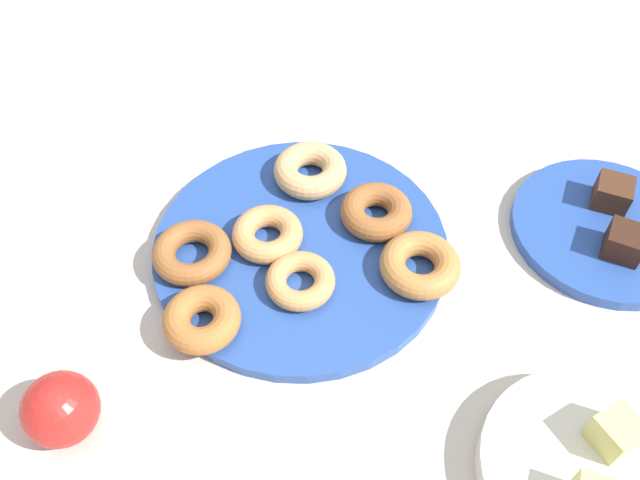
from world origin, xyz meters
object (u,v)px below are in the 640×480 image
at_px(cake_plate, 606,229).
at_px(apple, 61,409).
at_px(fruit_bowl, 586,474).
at_px(brownie_far, 625,242).
at_px(donut_2, 420,265).
at_px(donut_1, 300,281).
at_px(donut_4, 376,212).
at_px(donut_0, 267,234).
at_px(donut_6, 192,253).
at_px(melon_chunk_left, 616,432).
at_px(donut_3, 310,170).
at_px(brownie_near, 613,193).
at_px(donut_5, 204,321).
at_px(donut_plate, 301,247).

bearing_deg(cake_plate, apple, -25.97).
bearing_deg(fruit_bowl, brownie_far, -160.59).
bearing_deg(apple, donut_2, 157.53).
bearing_deg(fruit_bowl, donut_1, -86.38).
distance_m(donut_4, cake_plate, 0.28).
bearing_deg(brownie_far, donut_0, -50.45).
bearing_deg(apple, donut_6, -165.76).
relative_size(donut_1, apple, 1.06).
bearing_deg(melon_chunk_left, donut_1, -80.57).
bearing_deg(donut_6, apple, 14.24).
xyz_separation_m(donut_3, apple, (0.39, 0.04, 0.00)).
distance_m(donut_3, donut_4, 0.10).
bearing_deg(brownie_near, donut_2, -24.71).
relative_size(donut_0, brownie_far, 2.00).
xyz_separation_m(donut_5, melon_chunk_left, (-0.16, 0.37, 0.02)).
bearing_deg(apple, melon_chunk_left, 128.49).
height_order(fruit_bowl, melon_chunk_left, melon_chunk_left).
relative_size(donut_1, donut_4, 0.90).
xyz_separation_m(donut_1, apple, (0.26, -0.06, 0.01)).
distance_m(cake_plate, apple, 0.63).
bearing_deg(donut_1, donut_5, -20.41).
distance_m(cake_plate, melon_chunk_left, 0.28).
relative_size(donut_2, cake_plate, 0.40).
height_order(donut_4, donut_5, same).
height_order(donut_6, brownie_near, brownie_near).
bearing_deg(donut_6, donut_3, 175.68).
height_order(brownie_near, apple, apple).
distance_m(donut_0, donut_5, 0.13).
xyz_separation_m(donut_plate, donut_2, (-0.06, 0.13, 0.02)).
bearing_deg(brownie_near, fruit_bowl, 22.98).
relative_size(cake_plate, melon_chunk_left, 6.16).
bearing_deg(donut_3, apple, 5.68).
bearing_deg(donut_6, fruit_bowl, 99.35).
xyz_separation_m(donut_4, melon_chunk_left, (0.08, 0.33, 0.02)).
height_order(donut_5, brownie_far, brownie_far).
distance_m(brownie_near, apple, 0.65).
height_order(donut_4, donut_6, donut_4).
distance_m(donut_0, melon_chunk_left, 0.40).
distance_m(donut_2, fruit_bowl, 0.26).
xyz_separation_m(donut_0, brownie_near, (-0.32, 0.27, 0.00)).
relative_size(donut_2, apple, 1.25).
xyz_separation_m(donut_0, brownie_far, (-0.26, 0.31, 0.00)).
distance_m(donut_1, donut_3, 0.16).
bearing_deg(brownie_near, donut_4, -42.81).
distance_m(donut_1, donut_2, 0.13).
height_order(donut_4, melon_chunk_left, melon_chunk_left).
bearing_deg(donut_0, cake_plate, 135.13).
bearing_deg(melon_chunk_left, donut_6, -76.46).
xyz_separation_m(cake_plate, brownie_far, (0.03, 0.03, 0.02)).
bearing_deg(donut_2, cake_plate, 148.38).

